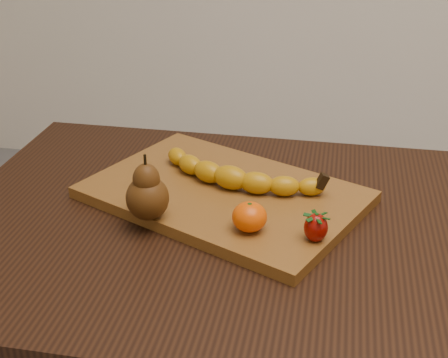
% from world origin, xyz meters
% --- Properties ---
extents(table, '(1.00, 0.70, 0.76)m').
position_xyz_m(table, '(0.00, 0.00, 0.66)').
color(table, black).
rests_on(table, ground).
extents(cutting_board, '(0.53, 0.46, 0.02)m').
position_xyz_m(cutting_board, '(-0.05, 0.06, 0.77)').
color(cutting_board, brown).
rests_on(cutting_board, table).
extents(banana, '(0.27, 0.14, 0.04)m').
position_xyz_m(banana, '(-0.04, 0.07, 0.80)').
color(banana, '#C18709').
rests_on(banana, cutting_board).
extents(pear, '(0.08, 0.08, 0.11)m').
position_xyz_m(pear, '(-0.15, -0.05, 0.83)').
color(pear, '#4F2C0C').
rests_on(pear, cutting_board).
extents(mandarin, '(0.05, 0.05, 0.05)m').
position_xyz_m(mandarin, '(0.01, -0.06, 0.80)').
color(mandarin, '#ED4F02').
rests_on(mandarin, cutting_board).
extents(strawberry, '(0.04, 0.04, 0.04)m').
position_xyz_m(strawberry, '(0.11, -0.07, 0.80)').
color(strawberry, '#880A03').
rests_on(strawberry, cutting_board).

